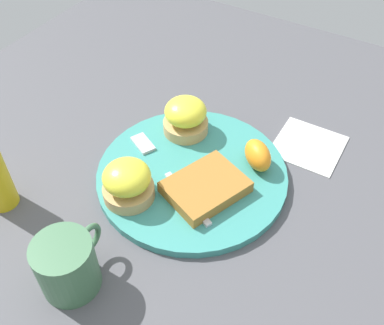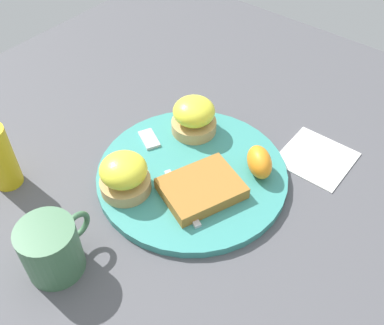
{
  "view_description": "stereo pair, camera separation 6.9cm",
  "coord_description": "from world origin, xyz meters",
  "px_view_note": "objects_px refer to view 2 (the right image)",
  "views": [
    {
      "loc": [
        -0.42,
        -0.25,
        0.53
      ],
      "look_at": [
        0.0,
        0.0,
        0.03
      ],
      "focal_mm": 42.0,
      "sensor_mm": 36.0,
      "label": 1
    },
    {
      "loc": [
        -0.38,
        -0.3,
        0.53
      ],
      "look_at": [
        0.0,
        0.0,
        0.03
      ],
      "focal_mm": 42.0,
      "sensor_mm": 36.0,
      "label": 2
    }
  ],
  "objects_px": {
    "sandwich_benedict_right": "(124,175)",
    "fork": "(165,167)",
    "hashbrown_patty": "(201,188)",
    "sandwich_benedict_left": "(194,116)",
    "cup": "(52,249)",
    "orange_wedge": "(259,162)"
  },
  "relations": [
    {
      "from": "sandwich_benedict_right",
      "to": "hashbrown_patty",
      "type": "distance_m",
      "value": 0.12
    },
    {
      "from": "sandwich_benedict_left",
      "to": "orange_wedge",
      "type": "distance_m",
      "value": 0.14
    },
    {
      "from": "hashbrown_patty",
      "to": "orange_wedge",
      "type": "distance_m",
      "value": 0.1
    },
    {
      "from": "hashbrown_patty",
      "to": "fork",
      "type": "height_order",
      "value": "hashbrown_patty"
    },
    {
      "from": "hashbrown_patty",
      "to": "cup",
      "type": "height_order",
      "value": "cup"
    },
    {
      "from": "cup",
      "to": "orange_wedge",
      "type": "bearing_deg",
      "value": -21.78
    },
    {
      "from": "sandwich_benedict_right",
      "to": "cup",
      "type": "height_order",
      "value": "cup"
    },
    {
      "from": "sandwich_benedict_right",
      "to": "hashbrown_patty",
      "type": "xyz_separation_m",
      "value": [
        0.07,
        -0.09,
        -0.02
      ]
    },
    {
      "from": "orange_wedge",
      "to": "sandwich_benedict_right",
      "type": "bearing_deg",
      "value": 138.65
    },
    {
      "from": "hashbrown_patty",
      "to": "fork",
      "type": "bearing_deg",
      "value": 87.3
    },
    {
      "from": "fork",
      "to": "cup",
      "type": "relative_size",
      "value": 1.97
    },
    {
      "from": "hashbrown_patty",
      "to": "orange_wedge",
      "type": "relative_size",
      "value": 1.91
    },
    {
      "from": "sandwich_benedict_left",
      "to": "cup",
      "type": "xyz_separation_m",
      "value": [
        -0.32,
        -0.02,
        -0.0
      ]
    },
    {
      "from": "hashbrown_patty",
      "to": "cup",
      "type": "relative_size",
      "value": 1.1
    },
    {
      "from": "hashbrown_patty",
      "to": "cup",
      "type": "xyz_separation_m",
      "value": [
        -0.21,
        0.08,
        0.02
      ]
    },
    {
      "from": "hashbrown_patty",
      "to": "cup",
      "type": "bearing_deg",
      "value": 159.84
    },
    {
      "from": "sandwich_benedict_right",
      "to": "sandwich_benedict_left",
      "type": "bearing_deg",
      "value": 1.17
    },
    {
      "from": "sandwich_benedict_left",
      "to": "hashbrown_patty",
      "type": "distance_m",
      "value": 0.14
    },
    {
      "from": "sandwich_benedict_right",
      "to": "fork",
      "type": "relative_size",
      "value": 0.38
    },
    {
      "from": "fork",
      "to": "cup",
      "type": "height_order",
      "value": "cup"
    },
    {
      "from": "hashbrown_patty",
      "to": "cup",
      "type": "distance_m",
      "value": 0.23
    },
    {
      "from": "sandwich_benedict_left",
      "to": "fork",
      "type": "bearing_deg",
      "value": -167.88
    }
  ]
}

